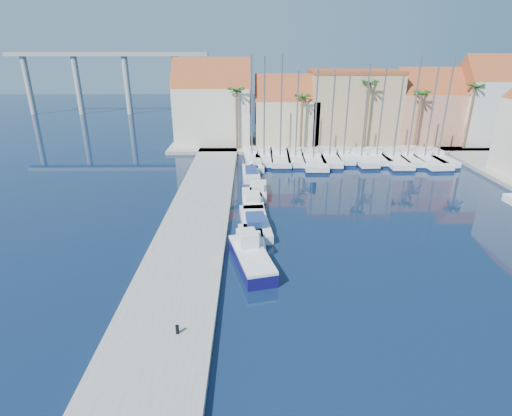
% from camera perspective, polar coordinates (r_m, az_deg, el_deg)
% --- Properties ---
extents(ground, '(260.00, 260.00, 0.00)m').
position_cam_1_polar(ground, '(25.37, 8.46, -15.09)').
color(ground, black).
rests_on(ground, ground).
extents(quay_west, '(6.00, 77.00, 0.50)m').
position_cam_1_polar(quay_west, '(37.01, -8.67, -2.19)').
color(quay_west, gray).
rests_on(quay_west, ground).
extents(shore_north, '(54.00, 16.00, 0.50)m').
position_cam_1_polar(shore_north, '(70.98, 10.66, 9.29)').
color(shore_north, gray).
rests_on(shore_north, ground).
extents(bollard, '(0.20, 0.20, 0.51)m').
position_cam_1_polar(bollard, '(23.36, -11.17, -16.66)').
color(bollard, black).
rests_on(bollard, quay_west).
extents(fishing_boat, '(3.65, 6.81, 2.27)m').
position_cam_1_polar(fishing_boat, '(29.94, -0.72, -6.91)').
color(fishing_boat, '#110D50').
rests_on(fishing_boat, ground).
extents(motorboat_west_0, '(2.38, 6.49, 1.40)m').
position_cam_1_polar(motorboat_west_0, '(32.34, -0.62, -5.09)').
color(motorboat_west_0, white).
rests_on(motorboat_west_0, ground).
extents(motorboat_west_1, '(3.02, 7.49, 1.40)m').
position_cam_1_polar(motorboat_west_1, '(36.05, -0.13, -2.15)').
color(motorboat_west_1, white).
rests_on(motorboat_west_1, ground).
extents(motorboat_west_2, '(2.30, 6.54, 1.40)m').
position_cam_1_polar(motorboat_west_2, '(41.49, -0.50, 1.14)').
color(motorboat_west_2, white).
rests_on(motorboat_west_2, ground).
extents(motorboat_west_3, '(2.01, 5.83, 1.40)m').
position_cam_1_polar(motorboat_west_3, '(44.43, 0.29, 2.56)').
color(motorboat_west_3, white).
rests_on(motorboat_west_3, ground).
extents(motorboat_west_4, '(2.27, 6.41, 1.40)m').
position_cam_1_polar(motorboat_west_4, '(50.81, -0.73, 5.04)').
color(motorboat_west_4, white).
rests_on(motorboat_west_4, ground).
extents(motorboat_west_5, '(2.04, 5.19, 1.40)m').
position_cam_1_polar(motorboat_west_5, '(54.31, 0.04, 6.15)').
color(motorboat_west_5, white).
rests_on(motorboat_west_5, ground).
extents(motorboat_west_6, '(1.73, 5.29, 1.40)m').
position_cam_1_polar(motorboat_west_6, '(60.60, -0.17, 7.81)').
color(motorboat_west_6, white).
rests_on(motorboat_west_6, ground).
extents(sailboat_0, '(2.86, 8.46, 14.49)m').
position_cam_1_polar(sailboat_0, '(58.89, -0.63, 7.54)').
color(sailboat_0, white).
rests_on(sailboat_0, ground).
extents(sailboat_1, '(2.73, 9.45, 14.30)m').
position_cam_1_polar(sailboat_1, '(58.35, 1.14, 7.37)').
color(sailboat_1, white).
rests_on(sailboat_1, ground).
extents(sailboat_2, '(2.98, 10.37, 14.52)m').
position_cam_1_polar(sailboat_2, '(58.41, 3.44, 7.33)').
color(sailboat_2, white).
rests_on(sailboat_2, ground).
extents(sailboat_3, '(2.79, 9.20, 12.54)m').
position_cam_1_polar(sailboat_3, '(58.21, 5.62, 7.21)').
color(sailboat_3, white).
rests_on(sailboat_3, ground).
extents(sailboat_4, '(3.43, 11.71, 12.66)m').
position_cam_1_polar(sailboat_4, '(57.72, 8.11, 6.94)').
color(sailboat_4, white).
rests_on(sailboat_4, ground).
extents(sailboat_5, '(3.40, 10.52, 12.53)m').
position_cam_1_polar(sailboat_5, '(59.28, 10.37, 7.20)').
color(sailboat_5, white).
rests_on(sailboat_5, ground).
extents(sailboat_6, '(2.25, 8.10, 11.75)m').
position_cam_1_polar(sailboat_6, '(60.01, 12.29, 7.27)').
color(sailboat_6, white).
rests_on(sailboat_6, ground).
extents(sailboat_7, '(3.26, 9.85, 13.36)m').
position_cam_1_polar(sailboat_7, '(59.86, 14.60, 7.02)').
color(sailboat_7, white).
rests_on(sailboat_7, ground).
extents(sailboat_8, '(2.64, 8.58, 12.79)m').
position_cam_1_polar(sailboat_8, '(61.05, 16.68, 7.10)').
color(sailboat_8, white).
rests_on(sailboat_8, ground).
extents(sailboat_9, '(3.18, 11.14, 11.94)m').
position_cam_1_polar(sailboat_9, '(60.87, 18.80, 6.76)').
color(sailboat_9, white).
rests_on(sailboat_9, ground).
extents(sailboat_10, '(2.62, 9.21, 14.37)m').
position_cam_1_polar(sailboat_10, '(62.02, 20.63, 6.85)').
color(sailboat_10, white).
rests_on(sailboat_10, ground).
extents(sailboat_11, '(3.95, 12.16, 12.88)m').
position_cam_1_polar(sailboat_11, '(62.76, 22.62, 6.67)').
color(sailboat_11, white).
rests_on(sailboat_11, ground).
extents(sailboat_12, '(2.69, 9.52, 14.20)m').
position_cam_1_polar(sailboat_12, '(63.66, 24.32, 6.66)').
color(sailboat_12, white).
rests_on(sailboat_12, ground).
extents(building_0, '(12.30, 9.00, 13.50)m').
position_cam_1_polar(building_0, '(67.83, -6.14, 14.36)').
color(building_0, beige).
rests_on(building_0, shore_north).
extents(building_1, '(10.30, 8.00, 11.00)m').
position_cam_1_polar(building_1, '(67.97, 4.31, 13.39)').
color(building_1, beige).
rests_on(building_1, shore_north).
extents(building_2, '(14.20, 10.20, 11.50)m').
position_cam_1_polar(building_2, '(70.62, 13.47, 13.98)').
color(building_2, tan).
rests_on(building_2, shore_north).
extents(building_3, '(10.30, 8.00, 12.00)m').
position_cam_1_polar(building_3, '(73.54, 22.96, 12.87)').
color(building_3, '#B9765D').
rests_on(building_3, shore_north).
extents(building_4, '(8.30, 8.00, 14.00)m').
position_cam_1_polar(building_4, '(76.53, 29.72, 12.89)').
color(building_4, silver).
rests_on(building_4, shore_north).
extents(palm_0, '(2.60, 2.60, 10.15)m').
position_cam_1_polar(palm_0, '(62.33, -2.83, 16.17)').
color(palm_0, brown).
rests_on(palm_0, shore_north).
extents(palm_1, '(2.60, 2.60, 9.15)m').
position_cam_1_polar(palm_1, '(62.89, 6.66, 15.24)').
color(palm_1, brown).
rests_on(palm_1, shore_north).
extents(palm_2, '(2.60, 2.60, 11.15)m').
position_cam_1_polar(palm_2, '(64.73, 15.93, 16.45)').
color(palm_2, brown).
rests_on(palm_2, shore_north).
extents(palm_3, '(2.60, 2.60, 9.65)m').
position_cam_1_polar(palm_3, '(67.50, 22.55, 14.64)').
color(palm_3, brown).
rests_on(palm_3, shore_north).
extents(palm_4, '(2.60, 2.60, 10.65)m').
position_cam_1_polar(palm_4, '(70.87, 28.81, 14.69)').
color(palm_4, brown).
rests_on(palm_4, shore_north).
extents(viaduct, '(48.00, 2.20, 14.45)m').
position_cam_1_polar(viaduct, '(108.02, -20.83, 17.85)').
color(viaduct, '#9E9E99').
rests_on(viaduct, ground).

